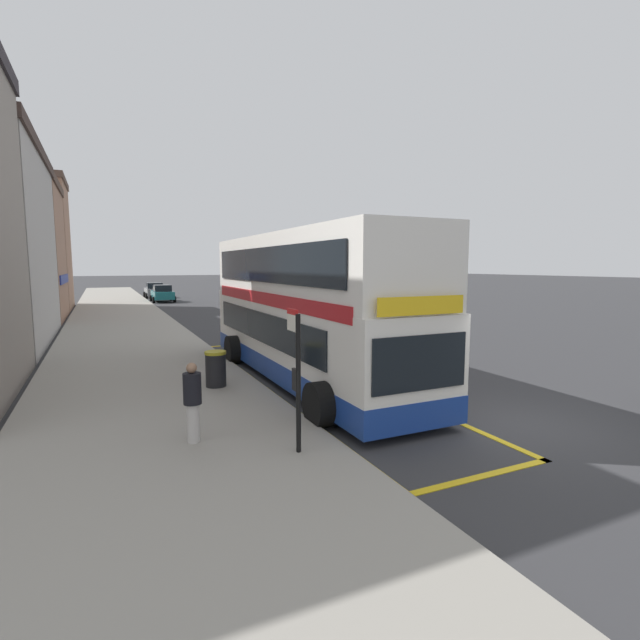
% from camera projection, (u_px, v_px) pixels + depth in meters
% --- Properties ---
extents(ground_plane, '(260.00, 260.00, 0.00)m').
position_uv_depth(ground_plane, '(208.00, 307.00, 39.02)').
color(ground_plane, '#333335').
extents(pavement_near, '(6.00, 76.00, 0.14)m').
position_uv_depth(pavement_near, '(117.00, 310.00, 36.06)').
color(pavement_near, gray).
rests_on(pavement_near, ground).
extents(double_decker_bus, '(3.23, 11.52, 4.40)m').
position_uv_depth(double_decker_bus, '(304.00, 312.00, 14.17)').
color(double_decker_bus, white).
rests_on(double_decker_bus, ground).
extents(bus_bay_markings, '(3.15, 14.52, 0.01)m').
position_uv_depth(bus_bay_markings, '(308.00, 380.00, 14.20)').
color(bus_bay_markings, gold).
rests_on(bus_bay_markings, ground).
extents(bus_stop_sign, '(0.09, 0.51, 2.57)m').
position_uv_depth(bus_stop_sign, '(297.00, 368.00, 8.32)').
color(bus_stop_sign, black).
rests_on(bus_stop_sign, pavement_near).
extents(parked_car_teal_across, '(2.09, 4.20, 1.62)m').
position_uv_depth(parked_car_teal_across, '(162.00, 293.00, 44.61)').
color(parked_car_teal_across, '#196066').
rests_on(parked_car_teal_across, ground).
extents(parked_car_teal_behind, '(2.09, 4.20, 1.62)m').
position_uv_depth(parked_car_teal_behind, '(273.00, 303.00, 33.32)').
color(parked_car_teal_behind, '#196066').
rests_on(parked_car_teal_behind, ground).
extents(parked_car_grey_ahead, '(2.09, 4.20, 1.62)m').
position_uv_depth(parked_car_grey_ahead, '(154.00, 290.00, 50.19)').
color(parked_car_grey_ahead, slate).
rests_on(parked_car_grey_ahead, ground).
extents(pedestrian_waiting_near_sign, '(0.34, 0.34, 1.54)m').
position_uv_depth(pedestrian_waiting_near_sign, '(193.00, 400.00, 8.80)').
color(pedestrian_waiting_near_sign, '#B7B2AD').
rests_on(pedestrian_waiting_near_sign, pavement_near).
extents(litter_bin, '(0.59, 0.59, 0.99)m').
position_uv_depth(litter_bin, '(216.00, 369.00, 12.94)').
color(litter_bin, black).
rests_on(litter_bin, pavement_near).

